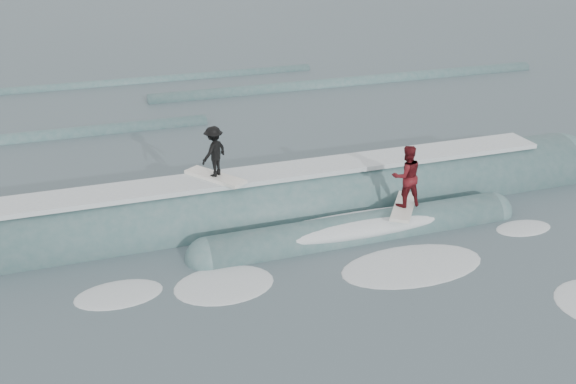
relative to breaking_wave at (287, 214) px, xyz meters
name	(u,v)px	position (x,y,z in m)	size (l,w,h in m)	color
ground	(330,281)	(-0.22, -4.01, -0.03)	(160.00, 160.00, 0.00)	#3D545A
breaking_wave	(287,214)	(0.00, 0.00, 0.00)	(23.78, 4.11, 2.66)	#3D6567
surfer_black	(214,154)	(-2.15, 0.27, 2.12)	(1.59, 1.96, 1.60)	white
surfer_red	(406,179)	(2.96, -1.93, 1.53)	(1.61, 1.95, 1.94)	white
whitewater	(380,289)	(0.82, -4.76, -0.03)	(13.88, 7.69, 0.10)	white
far_swells	(180,101)	(-0.88, 13.64, -0.03)	(42.00, 8.65, 0.80)	#3D6567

